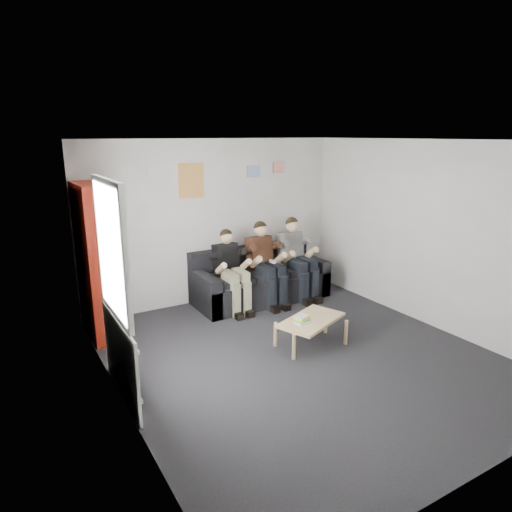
{
  "coord_description": "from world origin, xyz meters",
  "views": [
    {
      "loc": [
        -3.21,
        -4.32,
        2.77
      ],
      "look_at": [
        0.1,
        1.3,
        1.02
      ],
      "focal_mm": 32.0,
      "sensor_mm": 36.0,
      "label": 1
    }
  ],
  "objects_px": {
    "person_middle": "(266,264)",
    "person_right": "(297,258)",
    "sofa": "(260,281)",
    "person_left": "(232,271)",
    "bookshelf": "(96,262)",
    "coffee_table": "(311,322)"
  },
  "relations": [
    {
      "from": "sofa",
      "to": "person_right",
      "type": "distance_m",
      "value": 0.77
    },
    {
      "from": "bookshelf",
      "to": "person_left",
      "type": "relative_size",
      "value": 1.64
    },
    {
      "from": "sofa",
      "to": "person_middle",
      "type": "height_order",
      "value": "person_middle"
    },
    {
      "from": "person_middle",
      "to": "person_right",
      "type": "height_order",
      "value": "person_right"
    },
    {
      "from": "sofa",
      "to": "person_right",
      "type": "xyz_separation_m",
      "value": [
        0.64,
        -0.21,
        0.37
      ]
    },
    {
      "from": "bookshelf",
      "to": "person_middle",
      "type": "distance_m",
      "value": 2.71
    },
    {
      "from": "coffee_table",
      "to": "person_right",
      "type": "xyz_separation_m",
      "value": [
        0.96,
        1.68,
        0.35
      ]
    },
    {
      "from": "sofa",
      "to": "bookshelf",
      "type": "relative_size",
      "value": 1.07
    },
    {
      "from": "person_left",
      "to": "person_right",
      "type": "distance_m",
      "value": 1.28
    },
    {
      "from": "sofa",
      "to": "person_left",
      "type": "distance_m",
      "value": 0.75
    },
    {
      "from": "coffee_table",
      "to": "person_middle",
      "type": "bearing_deg",
      "value": 79.08
    },
    {
      "from": "bookshelf",
      "to": "person_left",
      "type": "distance_m",
      "value": 2.09
    },
    {
      "from": "coffee_table",
      "to": "person_right",
      "type": "bearing_deg",
      "value": 60.2
    },
    {
      "from": "person_middle",
      "to": "sofa",
      "type": "bearing_deg",
      "value": 87.81
    },
    {
      "from": "person_right",
      "to": "bookshelf",
      "type": "bearing_deg",
      "value": 169.9
    },
    {
      "from": "sofa",
      "to": "person_left",
      "type": "height_order",
      "value": "person_left"
    },
    {
      "from": "bookshelf",
      "to": "coffee_table",
      "type": "bearing_deg",
      "value": -38.68
    },
    {
      "from": "coffee_table",
      "to": "person_middle",
      "type": "relative_size",
      "value": 0.7
    },
    {
      "from": "coffee_table",
      "to": "person_middle",
      "type": "xyz_separation_m",
      "value": [
        0.32,
        1.68,
        0.35
      ]
    },
    {
      "from": "bookshelf",
      "to": "coffee_table",
      "type": "distance_m",
      "value": 3.05
    },
    {
      "from": "person_middle",
      "to": "bookshelf",
      "type": "bearing_deg",
      "value": 175.51
    },
    {
      "from": "person_left",
      "to": "person_right",
      "type": "relative_size",
      "value": 0.94
    }
  ]
}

